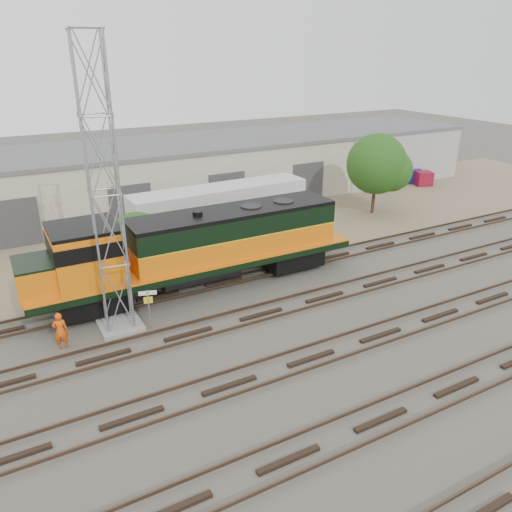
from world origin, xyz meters
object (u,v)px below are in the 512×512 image
locomotive (194,247)px  semi_trailer (224,206)px  signal_tower (105,198)px  worker (60,331)px

locomotive → semi_trailer: 8.16m
signal_tower → worker: (-2.79, -0.58, -5.67)m
locomotive → worker: bearing=-160.4°
locomotive → worker: size_ratio=10.31×
signal_tower → semi_trailer: (9.81, 8.63, -4.11)m
locomotive → semi_trailer: (4.94, 6.49, -0.08)m
signal_tower → worker: size_ratio=7.44×
locomotive → semi_trailer: size_ratio=1.46×
locomotive → signal_tower: (-4.87, -2.15, 4.03)m
semi_trailer → worker: bearing=-145.7°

